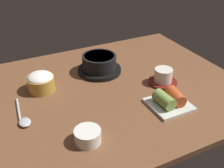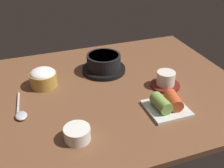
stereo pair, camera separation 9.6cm
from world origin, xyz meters
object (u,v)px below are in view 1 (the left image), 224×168
object	(u,v)px
stone_pot	(99,64)
spoon	(23,119)
kimchi_plate	(169,101)
side_bowl_near	(88,136)
tea_cup_with_saucer	(163,77)
rice_bowl	(41,81)

from	to	relation	value
stone_pot	spoon	distance (cm)	38.15
kimchi_plate	side_bowl_near	bearing A→B (deg)	-172.79
stone_pot	side_bowl_near	distance (cm)	40.29
stone_pot	tea_cup_with_saucer	bearing A→B (deg)	-46.60
side_bowl_near	spoon	xyz separation A→B (cm)	(-14.24, 17.43, -1.47)
rice_bowl	tea_cup_with_saucer	bearing A→B (deg)	-20.07
tea_cup_with_saucer	side_bowl_near	world-z (taller)	tea_cup_with_saucer
stone_pot	kimchi_plate	xyz separation A→B (cm)	(10.80, -31.52, -1.30)
tea_cup_with_saucer	kimchi_plate	size ratio (longest dim) A/B	0.85
stone_pot	kimchi_plate	bearing A→B (deg)	-71.09
kimchi_plate	side_bowl_near	xyz separation A→B (cm)	(-30.13, -3.81, -0.02)
rice_bowl	spoon	size ratio (longest dim) A/B	0.59
rice_bowl	kimchi_plate	size ratio (longest dim) A/B	0.77
spoon	kimchi_plate	bearing A→B (deg)	-17.06
tea_cup_with_saucer	kimchi_plate	world-z (taller)	tea_cup_with_saucer
stone_pot	side_bowl_near	world-z (taller)	stone_pot
tea_cup_with_saucer	spoon	size ratio (longest dim) A/B	0.65
stone_pot	side_bowl_near	bearing A→B (deg)	-118.69
rice_bowl	spoon	world-z (taller)	rice_bowl
side_bowl_near	kimchi_plate	bearing A→B (deg)	7.21
tea_cup_with_saucer	kimchi_plate	distance (cm)	14.63
rice_bowl	side_bowl_near	size ratio (longest dim) A/B	1.30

